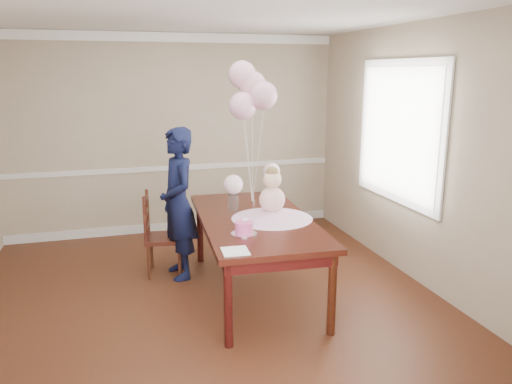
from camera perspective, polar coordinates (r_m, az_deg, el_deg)
name	(u,v)px	position (r m, az deg, el deg)	size (l,w,h in m)	color
floor	(211,307)	(4.92, -5.15, -12.99)	(4.50, 5.00, 0.00)	#36190D
ceiling	(204,9)	(4.43, -5.93, 20.08)	(4.50, 5.00, 0.02)	silver
wall_back	(173,135)	(6.92, -9.41, 6.41)	(4.50, 0.02, 2.70)	tan
wall_front	(319,276)	(2.17, 7.16, -9.53)	(4.50, 0.02, 2.70)	tan
wall_right	(426,157)	(5.36, 18.89, 3.79)	(0.02, 5.00, 2.70)	tan
chair_rail_trim	(175,168)	(6.98, -9.26, 2.73)	(4.50, 0.02, 0.07)	silver
crown_molding	(170,37)	(6.87, -9.83, 17.04)	(4.50, 0.02, 0.12)	white
baseboard_trim	(177,226)	(7.19, -9.01, -3.86)	(4.50, 0.02, 0.12)	silver
window_frame	(399,132)	(5.73, 16.02, 6.61)	(0.02, 1.66, 1.56)	white
window_blinds	(397,132)	(5.72, 15.86, 6.61)	(0.01, 1.50, 1.40)	silver
dining_table_top	(255,220)	(4.94, -0.10, -3.25)	(1.05, 2.11, 0.05)	black
table_apron	(255,228)	(4.96, -0.10, -4.12)	(0.95, 2.00, 0.11)	black
table_leg_fl	(228,305)	(4.11, -3.18, -12.78)	(0.07, 0.07, 0.74)	black
table_leg_fr	(332,294)	(4.34, 8.68, -11.49)	(0.07, 0.07, 0.74)	black
table_leg_bl	(200,232)	(5.90, -6.43, -4.52)	(0.07, 0.07, 0.74)	black
table_leg_br	(273,226)	(6.06, 1.95, -3.96)	(0.07, 0.07, 0.74)	black
baby_skirt	(272,213)	(4.90, 1.84, -2.41)	(0.80, 0.80, 0.11)	#E0A5CB
baby_torso	(272,199)	(4.87, 1.85, -0.86)	(0.25, 0.25, 0.25)	#FFA1C4
baby_head	(272,179)	(4.82, 1.87, 1.45)	(0.18, 0.18, 0.18)	beige
baby_hair	(272,173)	(4.81, 1.88, 2.18)	(0.13, 0.13, 0.13)	olive
cake_platter	(244,234)	(4.44, -1.39, -4.78)	(0.23, 0.23, 0.01)	silver
birthday_cake	(244,227)	(4.43, -1.40, -4.08)	(0.16, 0.16, 0.11)	#E44897
cake_flower_a	(244,220)	(4.40, -1.40, -3.23)	(0.03, 0.03, 0.03)	white
cake_flower_b	(247,219)	(4.43, -1.06, -3.12)	(0.03, 0.03, 0.03)	white
rose_vase_near	(233,202)	(5.17, -2.59, -1.19)	(0.11, 0.11, 0.17)	silver
roses_near	(233,185)	(5.13, -2.61, 0.86)	(0.20, 0.20, 0.20)	white
rose_vase_far	(271,187)	(5.84, 1.77, 0.54)	(0.11, 0.11, 0.17)	white
roses_far	(272,171)	(5.80, 1.79, 2.37)	(0.20, 0.20, 0.20)	#F9D1D7
napkin	(235,251)	(4.02, -2.40, -6.77)	(0.21, 0.21, 0.01)	white
balloon_weight	(253,202)	(5.49, -0.38, -1.10)	(0.04, 0.04, 0.02)	silver
balloon_a	(243,106)	(5.30, -1.52, 9.82)	(0.30, 0.30, 0.30)	#EFA9CB
balloon_b	(264,96)	(5.29, 0.87, 10.96)	(0.30, 0.30, 0.30)	#DB9BB4
balloon_c	(252,85)	(5.42, -0.42, 12.14)	(0.30, 0.30, 0.30)	#E19FB2
balloon_d	(242,75)	(5.42, -1.59, 13.25)	(0.30, 0.30, 0.30)	#E8A4BD
balloon_ribbon_a	(248,162)	(5.39, -0.93, 3.43)	(0.00, 0.00, 0.89)	silver
balloon_ribbon_b	(258,157)	(5.38, 0.23, 3.98)	(0.00, 0.00, 0.99)	white
balloon_ribbon_c	(253,151)	(5.43, -0.40, 4.65)	(0.00, 0.00, 1.10)	white
balloon_ribbon_d	(248,147)	(5.42, -0.97, 5.20)	(0.00, 0.00, 1.20)	white
dining_chair_seat	(164,238)	(5.61, -10.44, -5.21)	(0.40, 0.40, 0.05)	#37140F
chair_leg_fl	(149,263)	(5.54, -12.14, -7.88)	(0.04, 0.04, 0.39)	#3D1C10
chair_leg_fr	(180,261)	(5.52, -8.72, -7.82)	(0.04, 0.04, 0.39)	#35170E
chair_leg_bl	(151,252)	(5.84, -11.87, -6.71)	(0.04, 0.04, 0.39)	#351B0E
chair_leg_br	(180,251)	(5.82, -8.64, -6.64)	(0.04, 0.04, 0.39)	#3D1B10
chair_back_post_l	(145,220)	(5.39, -12.58, -3.15)	(0.04, 0.04, 0.51)	#3B1310
chair_back_post_r	(148,212)	(5.70, -12.29, -2.21)	(0.04, 0.04, 0.51)	#3C1910
chair_slat_low	(147,225)	(5.57, -12.37, -3.75)	(0.03, 0.36, 0.05)	#32180D
chair_slat_mid	(146,213)	(5.53, -12.45, -2.31)	(0.03, 0.36, 0.05)	#3C1F10
chair_slat_top	(145,200)	(5.50, -12.53, -0.85)	(0.03, 0.36, 0.05)	#3A1B0F
woman	(178,204)	(5.40, -8.88, -1.34)	(0.60, 0.40, 1.64)	black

